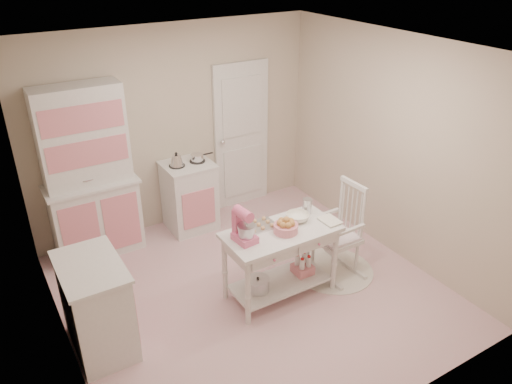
% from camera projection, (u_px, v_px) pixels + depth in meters
% --- Properties ---
extents(room_shell, '(3.84, 3.84, 2.62)m').
position_uv_depth(room_shell, '(251.00, 152.00, 4.74)').
color(room_shell, pink).
rests_on(room_shell, ground).
extents(door, '(0.82, 0.05, 2.04)m').
position_uv_depth(door, '(241.00, 136.00, 6.89)').
color(door, white).
rests_on(door, ground).
extents(hutch, '(1.06, 0.50, 2.08)m').
position_uv_depth(hutch, '(89.00, 174.00, 5.73)').
color(hutch, white).
rests_on(hutch, ground).
extents(stove, '(0.62, 0.57, 0.92)m').
position_uv_depth(stove, '(190.00, 196.00, 6.51)').
color(stove, white).
rests_on(stove, ground).
extents(base_cabinet, '(0.54, 0.84, 0.92)m').
position_uv_depth(base_cabinet, '(97.00, 307.00, 4.56)').
color(base_cabinet, white).
rests_on(base_cabinet, ground).
extents(lace_rug, '(0.92, 0.92, 0.01)m').
position_uv_depth(lace_rug, '(333.00, 270.00, 5.82)').
color(lace_rug, white).
rests_on(lace_rug, ground).
extents(rocking_chair, '(0.50, 0.74, 1.10)m').
position_uv_depth(rocking_chair, '(337.00, 230.00, 5.57)').
color(rocking_chair, white).
rests_on(rocking_chair, ground).
extents(work_table, '(1.20, 0.60, 0.80)m').
position_uv_depth(work_table, '(280.00, 263.00, 5.28)').
color(work_table, white).
rests_on(work_table, ground).
extents(stand_mixer, '(0.23, 0.30, 0.34)m').
position_uv_depth(stand_mixer, '(245.00, 226.00, 4.84)').
color(stand_mixer, '#E25F8A').
rests_on(stand_mixer, work_table).
extents(cookie_tray, '(0.34, 0.24, 0.02)m').
position_uv_depth(cookie_tray, '(260.00, 226.00, 5.16)').
color(cookie_tray, silver).
rests_on(cookie_tray, work_table).
extents(bread_basket, '(0.25, 0.25, 0.09)m').
position_uv_depth(bread_basket, '(286.00, 228.00, 5.04)').
color(bread_basket, pink).
rests_on(bread_basket, work_table).
extents(mixing_bowl, '(0.25, 0.25, 0.08)m').
position_uv_depth(mixing_bowl, '(298.00, 217.00, 5.26)').
color(mixing_bowl, white).
rests_on(mixing_bowl, work_table).
extents(metal_pitcher, '(0.10, 0.10, 0.17)m').
position_uv_depth(metal_pitcher, '(307.00, 206.00, 5.38)').
color(metal_pitcher, silver).
rests_on(metal_pitcher, work_table).
extents(recipe_book, '(0.18, 0.24, 0.02)m').
position_uv_depth(recipe_book, '(323.00, 223.00, 5.20)').
color(recipe_book, white).
rests_on(recipe_book, work_table).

